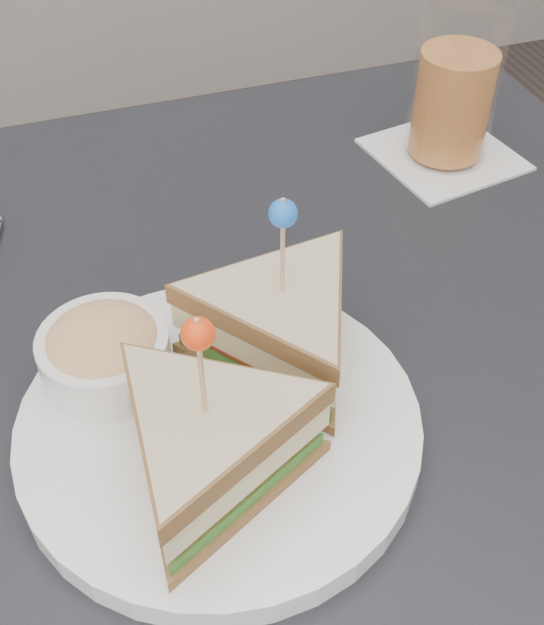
{
  "coord_description": "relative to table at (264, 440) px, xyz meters",
  "views": [
    {
      "loc": [
        -0.11,
        -0.35,
        1.17
      ],
      "look_at": [
        0.01,
        0.01,
        0.8
      ],
      "focal_mm": 45.0,
      "sensor_mm": 36.0,
      "label": 1
    }
  ],
  "objects": [
    {
      "name": "drink_set",
      "position": [
        0.25,
        0.21,
        0.15
      ],
      "size": [
        0.14,
        0.14,
        0.16
      ],
      "rotation": [
        0.0,
        0.0,
        0.17
      ],
      "color": "white",
      "rests_on": "table"
    },
    {
      "name": "table",
      "position": [
        0.0,
        0.0,
        0.0
      ],
      "size": [
        0.8,
        0.8,
        0.75
      ],
      "color": "black",
      "rests_on": "ground"
    },
    {
      "name": "plate_meal",
      "position": [
        -0.04,
        -0.04,
        0.12
      ],
      "size": [
        0.3,
        0.28,
        0.15
      ],
      "rotation": [
        0.0,
        0.0,
        -0.05
      ],
      "color": "white",
      "rests_on": "table"
    }
  ]
}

